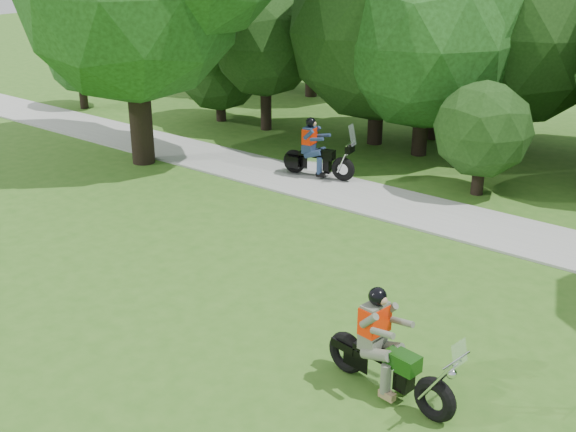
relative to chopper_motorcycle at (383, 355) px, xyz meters
The scene contains 4 objects.
ground 1.69m from the chopper_motorcycle, 143.46° to the right, with size 100.00×100.00×0.00m, color #33631C.
walkway 7.21m from the chopper_motorcycle, 100.08° to the left, with size 60.00×2.20×0.06m, color gray.
chopper_motorcycle is the anchor object (origin of this frame).
touring_motorcycle 10.19m from the chopper_motorcycle, 132.02° to the left, with size 2.22×0.92×1.69m.
Camera 1 is at (5.87, -7.32, 6.67)m, focal length 45.00 mm.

